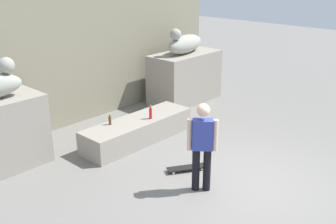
% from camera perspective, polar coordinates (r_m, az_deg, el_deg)
% --- Properties ---
extents(ground_plane, '(40.00, 40.00, 0.00)m').
position_cam_1_polar(ground_plane, '(7.79, 11.12, -10.14)').
color(ground_plane, slate).
extents(pedestal_right, '(2.19, 1.11, 1.47)m').
position_cam_1_polar(pedestal_right, '(11.98, 2.41, 4.98)').
color(pedestal_right, gray).
rests_on(pedestal_right, ground_plane).
extents(statue_reclining_right, '(1.67, 0.84, 0.78)m').
position_cam_1_polar(statue_reclining_right, '(11.73, 2.39, 9.73)').
color(statue_reclining_right, '#9C9D91').
rests_on(statue_reclining_right, pedestal_right).
extents(ledge_block, '(2.84, 0.82, 0.54)m').
position_cam_1_polar(ledge_block, '(9.36, -4.30, -2.58)').
color(ledge_block, gray).
rests_on(ledge_block, ground_plane).
extents(skater, '(0.38, 0.44, 1.67)m').
position_cam_1_polar(skater, '(7.11, 4.89, -4.53)').
color(skater, black).
rests_on(skater, ground_plane).
extents(skateboard, '(0.78, 0.59, 0.08)m').
position_cam_1_polar(skateboard, '(8.11, 2.70, -7.93)').
color(skateboard, black).
rests_on(skateboard, ground_plane).
extents(bottle_red, '(0.07, 0.07, 0.33)m').
position_cam_1_polar(bottle_red, '(9.23, -2.50, -0.14)').
color(bottle_red, red).
rests_on(bottle_red, ledge_block).
extents(bottle_brown, '(0.06, 0.06, 0.26)m').
position_cam_1_polar(bottle_brown, '(8.99, -8.27, -1.18)').
color(bottle_brown, '#593314').
rests_on(bottle_brown, ledge_block).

